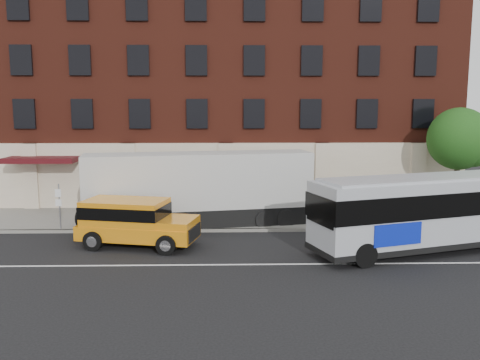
{
  "coord_description": "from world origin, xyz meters",
  "views": [
    {
      "loc": [
        0.13,
        -19.49,
        6.44
      ],
      "look_at": [
        0.73,
        5.5,
        2.77
      ],
      "focal_mm": 37.96,
      "sensor_mm": 36.0,
      "label": 1
    }
  ],
  "objects_px": {
    "yellow_suv": "(133,220)",
    "city_bus": "(442,209)",
    "sign_pole": "(59,204)",
    "street_tree": "(460,141)",
    "shipping_container": "(199,191)"
  },
  "relations": [
    {
      "from": "sign_pole",
      "to": "city_bus",
      "type": "bearing_deg",
      "value": -11.17
    },
    {
      "from": "yellow_suv",
      "to": "shipping_container",
      "type": "relative_size",
      "value": 0.48
    },
    {
      "from": "yellow_suv",
      "to": "street_tree",
      "type": "bearing_deg",
      "value": 18.78
    },
    {
      "from": "sign_pole",
      "to": "yellow_suv",
      "type": "xyz_separation_m",
      "value": [
        4.24,
        -2.71,
        -0.21
      ]
    },
    {
      "from": "street_tree",
      "to": "yellow_suv",
      "type": "xyz_separation_m",
      "value": [
        -17.8,
        -6.05,
        -3.17
      ]
    },
    {
      "from": "sign_pole",
      "to": "shipping_container",
      "type": "distance_m",
      "value": 7.2
    },
    {
      "from": "sign_pole",
      "to": "street_tree",
      "type": "xyz_separation_m",
      "value": [
        22.04,
        3.34,
        2.96
      ]
    },
    {
      "from": "yellow_suv",
      "to": "city_bus",
      "type": "bearing_deg",
      "value": -3.63
    },
    {
      "from": "sign_pole",
      "to": "yellow_suv",
      "type": "relative_size",
      "value": 0.43
    },
    {
      "from": "yellow_suv",
      "to": "shipping_container",
      "type": "height_order",
      "value": "shipping_container"
    },
    {
      "from": "yellow_suv",
      "to": "shipping_container",
      "type": "xyz_separation_m",
      "value": [
        2.87,
        3.7,
        0.72
      ]
    },
    {
      "from": "shipping_container",
      "to": "yellow_suv",
      "type": "bearing_deg",
      "value": -127.76
    },
    {
      "from": "city_bus",
      "to": "sign_pole",
      "type": "bearing_deg",
      "value": 168.83
    },
    {
      "from": "sign_pole",
      "to": "city_bus",
      "type": "height_order",
      "value": "city_bus"
    },
    {
      "from": "street_tree",
      "to": "yellow_suv",
      "type": "bearing_deg",
      "value": -161.22
    }
  ]
}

